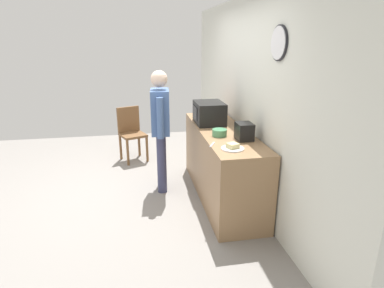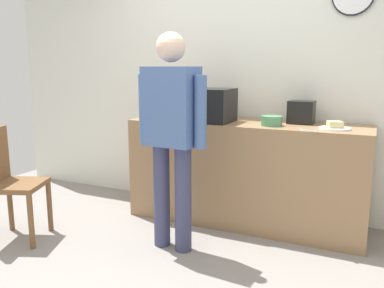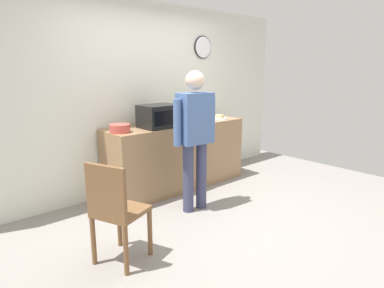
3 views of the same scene
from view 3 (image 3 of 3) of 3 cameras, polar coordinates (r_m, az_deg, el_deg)
ground_plane at (r=3.99m, az=5.72°, el=-12.55°), size 6.00×6.00×0.00m
back_wall at (r=4.85m, az=-8.01°, el=7.94°), size 5.40×0.13×2.60m
kitchen_counter at (r=4.85m, az=-2.59°, el=-1.96°), size 2.13×0.62×0.94m
microwave at (r=4.43m, az=-5.60°, el=4.76°), size 0.50×0.39×0.30m
sandwich_plate at (r=5.18m, az=4.64°, el=4.51°), size 0.25×0.25×0.06m
salad_bowl at (r=4.82m, az=0.55°, el=4.18°), size 0.18×0.18×0.08m
cereal_bowl at (r=4.16m, az=-12.20°, el=2.63°), size 0.25×0.25×0.10m
toaster at (r=5.12m, az=0.39°, el=5.36°), size 0.22×0.18×0.20m
fork_utensil at (r=4.93m, az=4.68°, el=3.89°), size 0.16×0.10×0.01m
spoon_utensil at (r=4.51m, az=-12.23°, el=2.81°), size 0.17×0.04×0.01m
person_standing at (r=3.93m, az=0.50°, el=2.23°), size 0.59×0.27×1.68m
wooden_chair at (r=3.01m, az=-12.97°, el=-10.71°), size 0.52×0.52×0.94m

